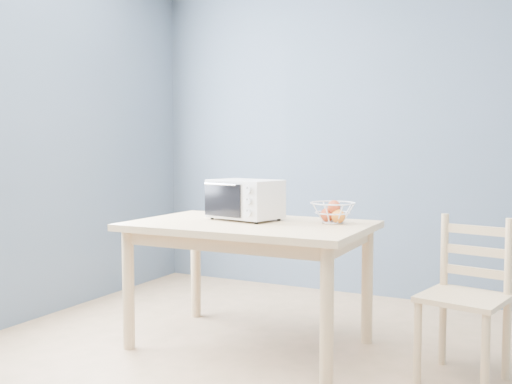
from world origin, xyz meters
The scene contains 5 objects.
room centered at (0.00, 0.00, 1.30)m, with size 4.01×4.51×2.61m.
dining_table centered at (-0.40, 0.72, 0.65)m, with size 1.40×0.90×0.75m.
toaster_oven centered at (-0.50, 0.83, 0.88)m, with size 0.48×0.38×0.25m.
fruit_basket centered at (0.06, 0.91, 0.82)m, with size 0.27×0.27×0.14m.
dining_chair centered at (0.83, 0.76, 0.41)m, with size 0.47×0.47×0.84m.
Camera 1 is at (1.15, -2.29, 1.17)m, focal length 40.00 mm.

